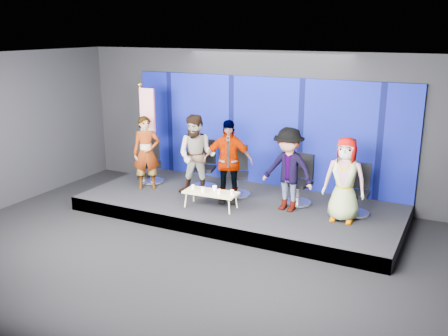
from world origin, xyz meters
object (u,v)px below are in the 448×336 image
(mug_b, at_px, (203,190))
(chair_a, at_px, (151,168))
(mug_a, at_px, (193,187))
(mug_d, at_px, (219,192))
(chair_c, at_px, (237,179))
(mug_e, at_px, (232,192))
(panelist_c, at_px, (228,162))
(panelist_a, at_px, (146,153))
(panelist_d, at_px, (288,170))
(panelist_b, at_px, (197,155))
(chair_e, at_px, (357,198))
(coffee_table, at_px, (211,193))
(chair_d, at_px, (299,188))
(chair_b, at_px, (204,173))
(panelist_e, at_px, (345,180))
(flag_stand, at_px, (146,129))
(mug_c, at_px, (215,188))

(mug_b, bearing_deg, chair_a, 152.61)
(mug_a, xyz_separation_m, mug_d, (0.65, -0.04, 0.00))
(chair_c, relative_size, mug_e, 11.59)
(panelist_c, bearing_deg, panelist_a, 159.17)
(chair_c, height_order, mug_a, chair_c)
(panelist_c, xyz_separation_m, panelist_d, (1.34, 0.10, -0.04))
(panelist_b, relative_size, mug_e, 18.90)
(panelist_d, relative_size, chair_e, 1.69)
(panelist_a, distance_m, mug_b, 1.99)
(panelist_a, xyz_separation_m, coffee_table, (1.99, -0.51, -0.54))
(chair_a, xyz_separation_m, panelist_a, (0.20, -0.46, 0.51))
(chair_d, bearing_deg, chair_e, 5.37)
(chair_b, bearing_deg, panelist_c, -47.57)
(mug_b, distance_m, mug_d, 0.36)
(chair_d, bearing_deg, mug_b, -136.64)
(chair_e, relative_size, mug_a, 11.76)
(chair_a, height_order, panelist_e, panelist_e)
(panelist_e, bearing_deg, mug_a, -172.20)
(panelist_d, xyz_separation_m, chair_e, (1.35, 0.42, -0.54))
(panelist_e, relative_size, mug_a, 19.05)
(chair_d, distance_m, mug_a, 2.30)
(chair_e, height_order, mug_e, chair_e)
(panelist_d, xyz_separation_m, mug_d, (-1.27, -0.64, -0.48))
(chair_a, height_order, mug_a, chair_a)
(mug_b, height_order, flag_stand, flag_stand)
(chair_a, relative_size, chair_b, 0.94)
(mug_d, relative_size, mug_e, 1.01)
(chair_e, relative_size, mug_c, 9.61)
(mug_b, bearing_deg, panelist_b, 127.20)
(chair_c, xyz_separation_m, coffee_table, (-0.13, -1.01, -0.05))
(panelist_b, xyz_separation_m, mug_e, (1.18, -0.61, -0.52))
(chair_c, xyz_separation_m, mug_c, (-0.09, -0.90, 0.04))
(panelist_b, height_order, chair_d, panelist_b)
(panelist_a, xyz_separation_m, mug_c, (2.03, -0.41, -0.46))
(panelist_a, height_order, flag_stand, flag_stand)
(coffee_table, relative_size, mug_e, 12.03)
(chair_d, bearing_deg, mug_c, -138.38)
(panelist_a, distance_m, mug_e, 2.55)
(panelist_c, distance_m, mug_e, 0.76)
(mug_a, bearing_deg, panelist_d, 17.16)
(coffee_table, relative_size, mug_c, 10.82)
(chair_b, distance_m, mug_b, 1.40)
(panelist_b, bearing_deg, chair_c, 9.69)
(panelist_b, bearing_deg, panelist_e, -15.21)
(panelist_e, bearing_deg, chair_d, 151.10)
(chair_b, distance_m, mug_c, 1.34)
(mug_d, bearing_deg, chair_c, 94.67)
(panelist_d, relative_size, mug_d, 17.91)
(panelist_a, relative_size, panelist_b, 0.94)
(chair_c, xyz_separation_m, panelist_c, (0.02, -0.51, 0.54))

